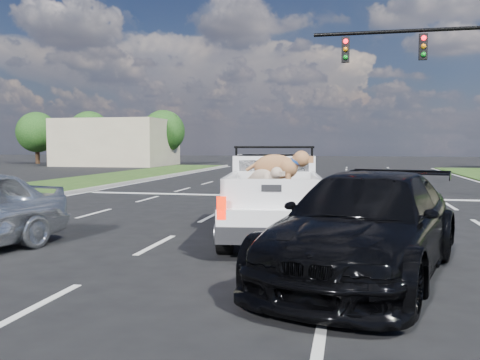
# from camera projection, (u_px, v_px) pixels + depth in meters

# --- Properties ---
(ground) EXTENTS (160.00, 160.00, 0.00)m
(ground) POSITION_uv_depth(u_px,v_px,m) (241.00, 249.00, 9.80)
(ground) COLOR black
(ground) RESTS_ON ground
(road_markings) EXTENTS (17.75, 60.00, 0.01)m
(road_markings) POSITION_uv_depth(u_px,v_px,m) (284.00, 207.00, 16.19)
(road_markings) COLOR silver
(road_markings) RESTS_ON ground
(curb_left) EXTENTS (0.15, 60.00, 0.14)m
(curb_left) POSITION_uv_depth(u_px,v_px,m) (22.00, 201.00, 17.56)
(curb_left) COLOR #99958D
(curb_left) RESTS_ON ground
(building_left) EXTENTS (10.00, 8.00, 4.40)m
(building_left) POSITION_uv_depth(u_px,v_px,m) (117.00, 143.00, 48.97)
(building_left) COLOR #C0B593
(building_left) RESTS_ON ground
(tree_far_a) EXTENTS (4.20, 4.20, 5.40)m
(tree_far_a) POSITION_uv_depth(u_px,v_px,m) (37.00, 132.00, 52.96)
(tree_far_a) COLOR #332114
(tree_far_a) RESTS_ON ground
(tree_far_b) EXTENTS (4.20, 4.20, 5.40)m
(tree_far_b) POSITION_uv_depth(u_px,v_px,m) (89.00, 132.00, 51.69)
(tree_far_b) COLOR #332114
(tree_far_b) RESTS_ON ground
(tree_far_c) EXTENTS (4.20, 4.20, 5.40)m
(tree_far_c) POSITION_uv_depth(u_px,v_px,m) (164.00, 132.00, 50.00)
(tree_far_c) COLOR #332114
(tree_far_c) RESTS_ON ground
(pickup_truck) EXTENTS (2.56, 5.48, 1.98)m
(pickup_truck) POSITION_uv_depth(u_px,v_px,m) (274.00, 193.00, 11.29)
(pickup_truck) COLOR black
(pickup_truck) RESTS_ON ground
(black_coupe) EXTENTS (3.60, 5.82, 1.58)m
(black_coupe) POSITION_uv_depth(u_px,v_px,m) (366.00, 225.00, 7.69)
(black_coupe) COLOR black
(black_coupe) RESTS_ON ground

